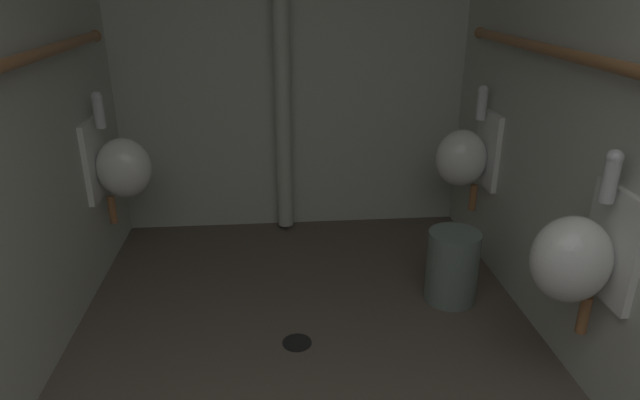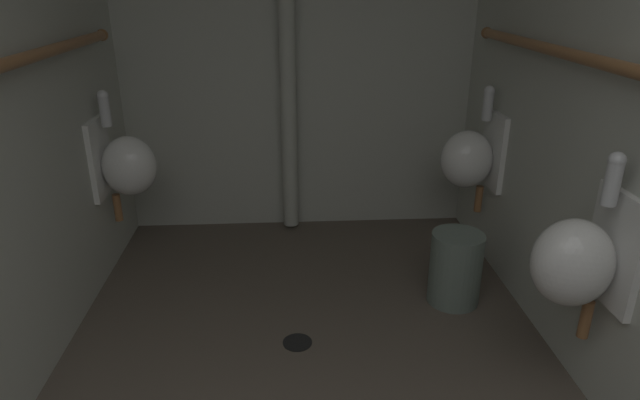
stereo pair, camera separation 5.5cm
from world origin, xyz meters
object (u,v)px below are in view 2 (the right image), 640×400
at_px(standpipe_back_wall, 287,27).
at_px(urinal_right_mid, 578,260).
at_px(waste_bin, 455,268).
at_px(urinal_right_far, 470,157).
at_px(floor_drain, 297,342).
at_px(urinal_left_mid, 125,164).

bearing_deg(standpipe_back_wall, urinal_right_mid, -59.04).
height_order(standpipe_back_wall, waste_bin, standpipe_back_wall).
bearing_deg(urinal_right_far, floor_drain, -141.64).
height_order(floor_drain, waste_bin, waste_bin).
height_order(urinal_right_far, waste_bin, urinal_right_far).
xyz_separation_m(urinal_left_mid, floor_drain, (0.93, -0.81, -0.64)).
height_order(urinal_right_far, standpipe_back_wall, standpipe_back_wall).
relative_size(urinal_left_mid, urinal_right_far, 1.00).
bearing_deg(standpipe_back_wall, floor_drain, -89.44).
height_order(urinal_left_mid, waste_bin, urinal_left_mid).
bearing_deg(urinal_right_far, urinal_left_mid, -179.88).
relative_size(urinal_left_mid, standpipe_back_wall, 0.29).
bearing_deg(floor_drain, urinal_right_mid, -22.66).
relative_size(floor_drain, waste_bin, 0.36).
relative_size(standpipe_back_wall, floor_drain, 18.67).
xyz_separation_m(urinal_left_mid, urinal_right_far, (1.97, 0.00, 0.00)).
bearing_deg(urinal_right_mid, waste_bin, 104.51).
bearing_deg(waste_bin, urinal_right_far, 68.69).
bearing_deg(urinal_left_mid, floor_drain, -41.07).
height_order(urinal_left_mid, urinal_right_far, same).
bearing_deg(urinal_left_mid, standpipe_back_wall, 28.43).
bearing_deg(urinal_right_far, standpipe_back_wall, 154.69).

